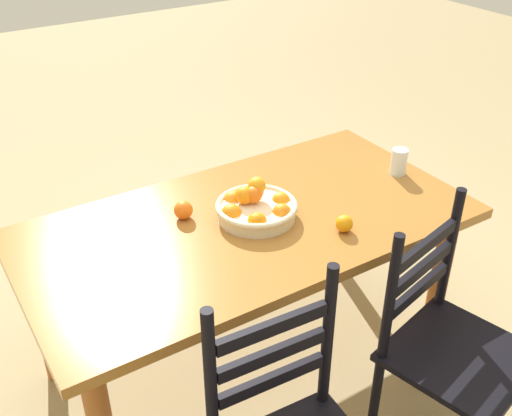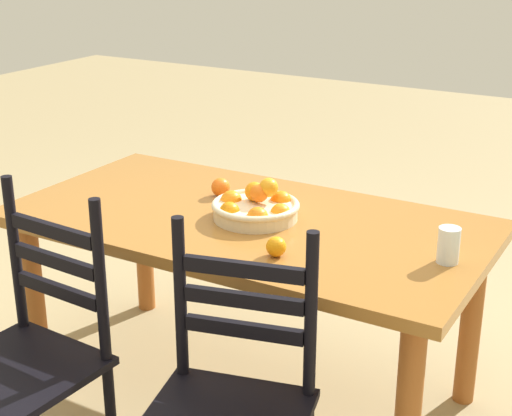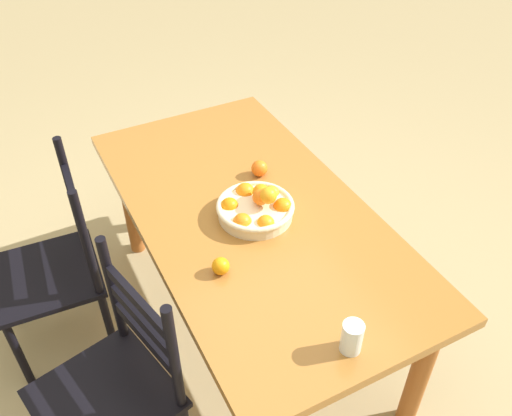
{
  "view_description": "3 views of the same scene",
  "coord_description": "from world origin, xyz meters",
  "views": [
    {
      "loc": [
        1.03,
        1.68,
        1.99
      ],
      "look_at": [
        -0.04,
        -0.0,
        0.76
      ],
      "focal_mm": 42.54,
      "sensor_mm": 36.0,
      "label": 1
    },
    {
      "loc": [
        -1.34,
        2.26,
        1.73
      ],
      "look_at": [
        -0.04,
        -0.0,
        0.76
      ],
      "focal_mm": 54.32,
      "sensor_mm": 36.0,
      "label": 2
    },
    {
      "loc": [
        -1.53,
        0.77,
        2.17
      ],
      "look_at": [
        -0.04,
        -0.0,
        0.76
      ],
      "focal_mm": 37.91,
      "sensor_mm": 36.0,
      "label": 3
    }
  ],
  "objects": [
    {
      "name": "ground_plane",
      "position": [
        0.0,
        0.0,
        0.0
      ],
      "size": [
        12.0,
        12.0,
        0.0
      ],
      "primitive_type": "plane",
      "color": "tan"
    },
    {
      "name": "dining_table",
      "position": [
        0.0,
        0.0,
        0.63
      ],
      "size": [
        1.74,
        0.9,
        0.72
      ],
      "color": "#9C642A",
      "rests_on": "ground"
    },
    {
      "name": "chair_near_window",
      "position": [
        0.33,
        0.79,
        0.45
      ],
      "size": [
        0.47,
        0.47,
        0.97
      ],
      "rotation": [
        0.0,
        0.0,
        3.08
      ],
      "color": "black",
      "rests_on": "ground"
    },
    {
      "name": "chair_by_cabinet",
      "position": [
        -0.37,
        0.72,
        0.46
      ],
      "size": [
        0.53,
        0.53,
        0.96
      ],
      "rotation": [
        0.0,
        0.0,
        3.38
      ],
      "color": "black",
      "rests_on": "ground"
    },
    {
      "name": "fruit_bowl",
      "position": [
        -0.04,
        -0.01,
        0.77
      ],
      "size": [
        0.32,
        0.32,
        0.15
      ],
      "color": "beige",
      "rests_on": "dining_table"
    },
    {
      "name": "orange_loose_0",
      "position": [
        0.2,
        -0.14,
        0.76
      ],
      "size": [
        0.07,
        0.07,
        0.07
      ],
      "primitive_type": "sphere",
      "color": "orange",
      "rests_on": "dining_table"
    },
    {
      "name": "orange_loose_1",
      "position": [
        -0.26,
        0.26,
        0.76
      ],
      "size": [
        0.07,
        0.07,
        0.07
      ],
      "primitive_type": "sphere",
      "color": "orange",
      "rests_on": "dining_table"
    },
    {
      "name": "drinking_glass",
      "position": [
        -0.75,
        0.03,
        0.78
      ],
      "size": [
        0.07,
        0.07,
        0.12
      ],
      "primitive_type": "cylinder",
      "color": "silver",
      "rests_on": "dining_table"
    }
  ]
}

